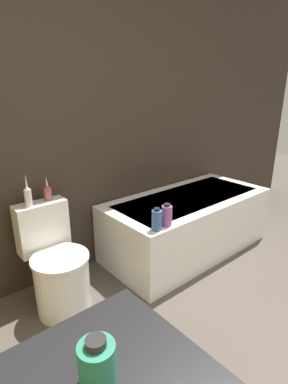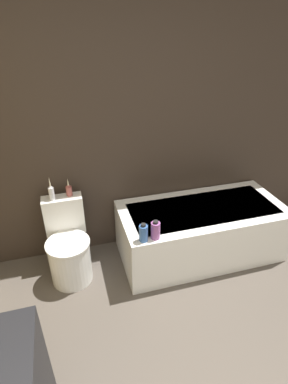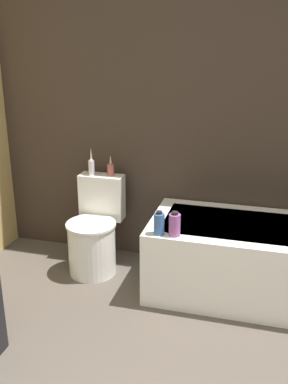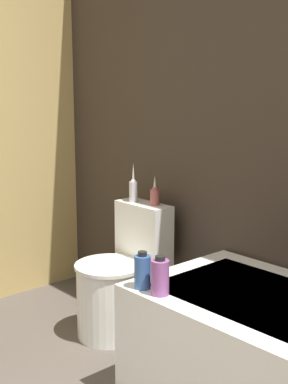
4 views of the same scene
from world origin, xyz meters
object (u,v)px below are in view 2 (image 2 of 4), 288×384
bathtub (200,230)px  vase_gold (51,192)px  shampoo_bottle_tall (143,233)px  toilet (69,249)px  vase_silver (69,190)px  shampoo_bottle_short (155,230)px

bathtub → vase_gold: size_ratio=7.09×
vase_gold → shampoo_bottle_tall: bearing=-38.1°
toilet → vase_silver: 0.56m
toilet → shampoo_bottle_tall: toilet is taller
bathtub → shampoo_bottle_tall: size_ratio=9.69×
bathtub → vase_gold: vase_gold is taller
toilet → shampoo_bottle_tall: (0.63, -0.37, 0.33)m
toilet → shampoo_bottle_short: size_ratio=4.33×
shampoo_bottle_tall → bathtub: bearing=24.3°
shampoo_bottle_tall → shampoo_bottle_short: bearing=3.4°
vase_gold → shampoo_bottle_short: size_ratio=1.33×
bathtub → shampoo_bottle_short: shampoo_bottle_short is taller
bathtub → vase_silver: bearing=168.0°
vase_silver → shampoo_bottle_short: vase_silver is taller
vase_gold → shampoo_bottle_short: (0.81, -0.54, -0.20)m
bathtub → shampoo_bottle_tall: 0.85m
toilet → vase_gold: size_ratio=3.26×
bathtub → vase_gold: bearing=170.6°
toilet → bathtub: bearing=-2.0°
bathtub → vase_silver: size_ratio=9.44×
bathtub → vase_gold: 1.53m
vase_silver → vase_gold: bearing=-168.1°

